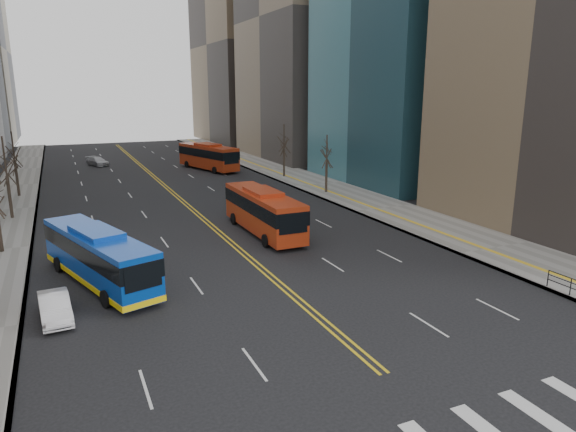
{
  "coord_description": "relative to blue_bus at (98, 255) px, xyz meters",
  "views": [
    {
      "loc": [
        -11.53,
        -10.87,
        11.55
      ],
      "look_at": [
        0.22,
        15.39,
        4.44
      ],
      "focal_mm": 32.0,
      "sensor_mm": 36.0,
      "label": 1
    }
  ],
  "objects": [
    {
      "name": "car_silver",
      "position": [
        3.77,
        52.99,
        -1.13
      ],
      "size": [
        3.61,
        5.07,
        1.36
      ],
      "primitive_type": "imported",
      "rotation": [
        0.0,
        0.0,
        0.41
      ],
      "color": "#ACACB1",
      "rests_on": "ground"
    },
    {
      "name": "street_trees",
      "position": [
        2.77,
        13.74,
        3.07
      ],
      "size": [
        35.2,
        47.2,
        7.6
      ],
      "color": "#2D221B",
      "rests_on": "ground"
    },
    {
      "name": "sidewalk_left",
      "position": [
        -6.55,
        24.19,
        -1.73
      ],
      "size": [
        5.0,
        130.0,
        0.15
      ],
      "primitive_type": "cube",
      "color": "gray",
      "rests_on": "ground"
    },
    {
      "name": "red_bus_far",
      "position": [
        18.46,
        42.0,
        0.34
      ],
      "size": [
        6.15,
        12.58,
        3.86
      ],
      "color": "#B63213",
      "rests_on": "ground"
    },
    {
      "name": "centerline",
      "position": [
        9.95,
        34.19,
        -1.8
      ],
      "size": [
        0.55,
        100.0,
        0.01
      ],
      "color": "gold",
      "rests_on": "ground"
    },
    {
      "name": "car_white",
      "position": [
        -2.55,
        -4.47,
        -1.13
      ],
      "size": [
        1.76,
        4.23,
        1.36
      ],
      "primitive_type": "imported",
      "rotation": [
        0.0,
        0.0,
        0.08
      ],
      "color": "white",
      "rests_on": "ground"
    },
    {
      "name": "red_bus_near",
      "position": [
        13.25,
        6.45,
        0.23
      ],
      "size": [
        3.01,
        11.62,
        3.67
      ],
      "color": "#B63213",
      "rests_on": "ground"
    },
    {
      "name": "blue_bus",
      "position": [
        0.0,
        0.0,
        0.0
      ],
      "size": [
        6.0,
        12.02,
        3.45
      ],
      "color": "#0B3BA5",
      "rests_on": "ground"
    },
    {
      "name": "car_dark_far",
      "position": [
        22.45,
        61.93,
        -1.24
      ],
      "size": [
        2.1,
        4.16,
        1.13
      ],
      "primitive_type": "imported",
      "rotation": [
        0.0,
        0.0,
        -0.06
      ],
      "color": "black",
      "rests_on": "ground"
    },
    {
      "name": "car_dark_mid",
      "position": [
        17.91,
        19.0,
        -1.16
      ],
      "size": [
        1.86,
        3.89,
        1.28
      ],
      "primitive_type": "imported",
      "rotation": [
        0.0,
        0.0,
        0.09
      ],
      "color": "black",
      "rests_on": "ground"
    },
    {
      "name": "sidewalk_right",
      "position": [
        27.45,
        24.19,
        -1.73
      ],
      "size": [
        7.0,
        130.0,
        0.15
      ],
      "primitive_type": "cube",
      "color": "gray",
      "rests_on": "ground"
    }
  ]
}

